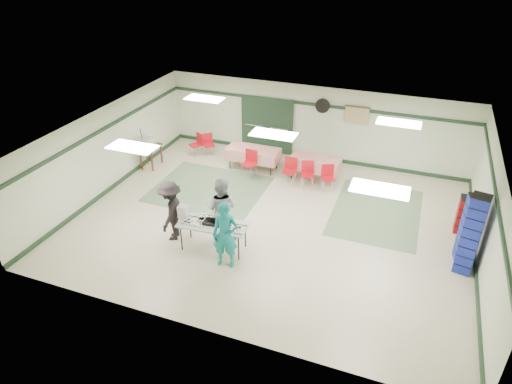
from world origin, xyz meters
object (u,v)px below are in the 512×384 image
(chair_c, at_px, (328,175))
(chair_d, at_px, (250,161))
(volunteer_teal, at_px, (225,235))
(printer_table, at_px, (150,150))
(chair_a, at_px, (308,171))
(volunteer_dark, at_px, (171,211))
(office_printer, at_px, (146,144))
(chair_loose_b, at_px, (198,142))
(chair_loose_a, at_px, (208,142))
(chair_b, at_px, (290,168))
(serving_table, at_px, (213,226))
(crate_stack_blue_a, at_px, (471,235))
(dining_table_b, at_px, (253,154))
(dining_table_a, at_px, (315,163))
(broom, at_px, (144,148))
(volunteer_grey, at_px, (221,209))
(crate_stack_red, at_px, (465,215))
(crate_stack_blue_b, at_px, (470,229))

(chair_c, relative_size, chair_d, 0.92)
(volunteer_teal, relative_size, printer_table, 2.05)
(chair_c, bearing_deg, chair_a, 156.79)
(volunteer_dark, height_order, office_printer, volunteer_dark)
(volunteer_teal, height_order, chair_loose_b, volunteer_teal)
(chair_loose_a, bearing_deg, chair_loose_b, 167.54)
(chair_b, bearing_deg, serving_table, -104.72)
(chair_b, distance_m, crate_stack_blue_a, 6.05)
(dining_table_b, xyz_separation_m, chair_c, (2.78, -0.57, -0.04))
(chair_loose_a, height_order, office_printer, office_printer)
(volunteer_teal, bearing_deg, chair_loose_a, 111.06)
(volunteer_teal, xyz_separation_m, volunteer_dark, (-1.83, 0.56, -0.03))
(serving_table, bearing_deg, printer_table, 133.87)
(chair_a, bearing_deg, chair_loose_a, 148.91)
(dining_table_a, relative_size, chair_a, 1.94)
(volunteer_dark, bearing_deg, broom, -151.86)
(chair_b, relative_size, crate_stack_blue_a, 0.42)
(dining_table_a, xyz_separation_m, chair_a, (-0.09, -0.57, -0.03))
(printer_table, height_order, office_printer, office_printer)
(dining_table_b, relative_size, chair_c, 2.13)
(dining_table_b, bearing_deg, volunteer_grey, -79.98)
(chair_d, distance_m, printer_table, 3.60)
(dining_table_b, distance_m, chair_loose_a, 2.01)
(crate_stack_red, distance_m, office_printer, 10.31)
(chair_d, distance_m, crate_stack_red, 6.82)
(dining_table_a, relative_size, chair_loose_a, 2.04)
(chair_d, relative_size, crate_stack_red, 0.86)
(dining_table_b, distance_m, chair_d, 0.57)
(chair_d, bearing_deg, chair_loose_a, 161.11)
(chair_loose_b, xyz_separation_m, printer_table, (-1.16, -1.37, 0.10))
(office_printer, bearing_deg, printer_table, 88.10)
(chair_loose_b, xyz_separation_m, broom, (-1.24, -1.59, 0.25))
(office_printer, bearing_deg, broom, 171.30)
(crate_stack_red, height_order, printer_table, crate_stack_red)
(chair_b, distance_m, chair_d, 1.42)
(printer_table, bearing_deg, crate_stack_red, -6.22)
(chair_c, distance_m, crate_stack_blue_a, 4.98)
(chair_c, bearing_deg, crate_stack_red, -36.92)
(volunteer_dark, bearing_deg, office_printer, -152.55)
(volunteer_grey, bearing_deg, crate_stack_blue_a, -175.83)
(dining_table_a, relative_size, printer_table, 1.96)
(volunteer_dark, height_order, printer_table, volunteer_dark)
(volunteer_dark, bearing_deg, crate_stack_blue_a, 86.38)
(printer_table, bearing_deg, crate_stack_blue_b, -13.62)
(serving_table, relative_size, office_printer, 3.61)
(volunteer_dark, height_order, chair_d, volunteer_dark)
(crate_stack_red, bearing_deg, volunteer_dark, -157.27)
(volunteer_grey, relative_size, dining_table_a, 1.06)
(crate_stack_red, bearing_deg, chair_loose_b, 168.48)
(volunteer_grey, height_order, crate_stack_red, volunteer_grey)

